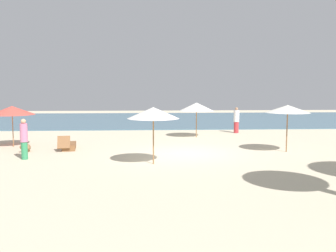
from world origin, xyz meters
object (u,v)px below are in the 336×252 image
at_px(person_0, 24,139).
at_px(dog, 26,147).
at_px(lounger_0, 69,146).
at_px(umbrella_2, 288,109).
at_px(umbrella_1, 12,110).
at_px(umbrella_3, 196,107).
at_px(person_1, 236,120).
at_px(umbrella_0, 153,113).

distance_m(person_0, dog, 2.06).
bearing_deg(dog, lounger_0, 16.80).
height_order(umbrella_2, dog, umbrella_2).
distance_m(umbrella_1, lounger_0, 3.49).
distance_m(umbrella_3, lounger_0, 7.92).
bearing_deg(umbrella_1, dog, -53.17).
bearing_deg(person_0, dog, 105.45).
distance_m(person_0, person_1, 13.65).
relative_size(umbrella_0, person_1, 1.33).
xyz_separation_m(person_1, dog, (-11.39, -6.38, -0.64)).
bearing_deg(umbrella_3, person_1, 34.05).
relative_size(umbrella_1, umbrella_3, 1.07).
xyz_separation_m(umbrella_1, person_1, (12.50, 4.90, -0.99)).
xyz_separation_m(umbrella_2, lounger_0, (-10.21, 1.30, -1.82)).
bearing_deg(person_1, umbrella_2, -84.85).
distance_m(umbrella_1, person_0, 3.85).
relative_size(umbrella_2, person_0, 1.28).
xyz_separation_m(umbrella_1, dog, (1.10, -1.47, -1.63)).
relative_size(umbrella_0, lounger_0, 1.28).
xyz_separation_m(umbrella_0, person_1, (5.54, 9.50, -1.17)).
height_order(umbrella_0, umbrella_1, umbrella_0).
distance_m(lounger_0, dog, 1.91).
distance_m(person_1, dog, 13.07).
height_order(lounger_0, dog, lounger_0).
height_order(umbrella_2, lounger_0, umbrella_2).
height_order(umbrella_3, dog, umbrella_3).
xyz_separation_m(umbrella_2, umbrella_3, (-3.51, 5.19, -0.18)).
relative_size(umbrella_0, umbrella_3, 1.07).
xyz_separation_m(umbrella_2, person_1, (-0.64, 7.13, -1.15)).
height_order(lounger_0, person_1, person_1).
xyz_separation_m(umbrella_1, person_0, (1.62, -3.36, -0.97)).
distance_m(umbrella_1, person_1, 13.46).
distance_m(umbrella_0, umbrella_3, 8.02).
bearing_deg(person_0, person_1, 37.23).
bearing_deg(umbrella_3, person_0, -141.69).
distance_m(umbrella_1, dog, 2.46).
xyz_separation_m(umbrella_0, person_0, (-5.33, 1.24, -1.14)).
relative_size(umbrella_2, dog, 2.66).
bearing_deg(lounger_0, person_1, 31.35).
relative_size(umbrella_1, person_1, 1.32).
xyz_separation_m(umbrella_3, person_1, (2.87, 1.94, -0.98)).
xyz_separation_m(umbrella_0, umbrella_3, (2.67, 7.56, -0.19)).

